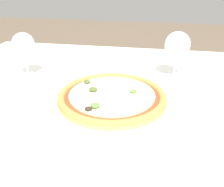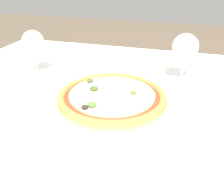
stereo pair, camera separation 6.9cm
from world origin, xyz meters
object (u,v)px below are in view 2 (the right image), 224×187
Objects in this scene: dining_table at (107,125)px; pizza_plate at (112,98)px; wine_glass_far_left at (185,48)px; wine_glass_far_right at (33,43)px.

pizza_plate is at bearing -21.70° from dining_table.
pizza_plate is 0.30m from wine_glass_far_left.
wine_glass_far_right reaches higher than dining_table.
dining_table is 0.10m from pizza_plate.
wine_glass_far_left is at bearing 50.24° from pizza_plate.
pizza_plate is 0.36m from wine_glass_far_right.
dining_table is 3.57× the size of pizza_plate.
wine_glass_far_left is 0.51m from wine_glass_far_right.
wine_glass_far_left is (0.20, 0.21, 0.20)m from dining_table.
pizza_plate is (0.02, -0.01, 0.10)m from dining_table.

